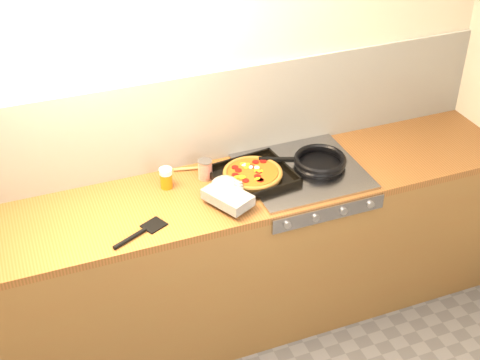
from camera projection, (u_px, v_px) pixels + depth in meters
name	position (u px, v px, depth m)	size (l,w,h in m)	color
room_shell	(200.00, 120.00, 3.38)	(3.20, 3.20, 3.20)	white
counter_run	(221.00, 259.00, 3.55)	(3.20, 0.62, 0.90)	brown
stovetop	(302.00, 171.00, 3.43)	(0.60, 0.56, 0.02)	#9A9BA0
pizza_on_tray	(245.00, 180.00, 3.30)	(0.52, 0.49, 0.07)	black
frying_pan	(319.00, 161.00, 3.45)	(0.48, 0.35, 0.04)	black
tomato_can	(205.00, 169.00, 3.36)	(0.08, 0.08, 0.10)	#9C180C
juice_glass	(166.00, 178.00, 3.29)	(0.08, 0.08, 0.11)	orange
wooden_spoon	(208.00, 167.00, 3.46)	(0.30, 0.10, 0.02)	#9E6F43
black_spatula	(140.00, 233.00, 3.01)	(0.28, 0.17, 0.02)	black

